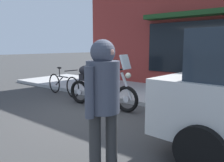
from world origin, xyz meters
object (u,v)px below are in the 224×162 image
Objects in this scene: parked_bicycle at (63,84)px; pedestrian_walking at (103,95)px; sandwich_board_sign at (108,74)px; touring_motorcycle at (98,84)px.

parked_bicycle is 5.18m from pedestrian_walking.
sandwich_board_sign is (-3.56, 4.26, -0.43)m from pedestrian_walking.
sandwich_board_sign is (-1.17, 1.76, 0.02)m from touring_motorcycle.
touring_motorcycle is 2.11m from sandwich_board_sign.
parked_bicycle is 1.62m from sandwich_board_sign.
touring_motorcycle reaches higher than parked_bicycle.
pedestrian_walking is at bearing -33.49° from parked_bicycle.
sandwich_board_sign is at bearing 63.20° from parked_bicycle.
pedestrian_walking is (2.39, -2.50, 0.45)m from touring_motorcycle.
pedestrian_walking reaches higher than touring_motorcycle.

